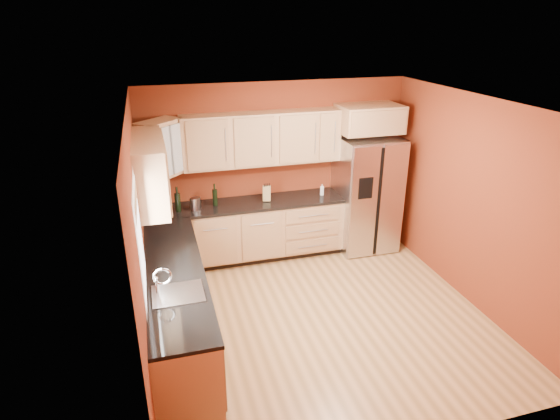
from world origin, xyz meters
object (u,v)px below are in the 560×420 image
refrigerator (366,194)px  knife_block (267,193)px  wine_bottle_a (177,199)px  canister_left (197,203)px  soap_dispenser (322,190)px

refrigerator → knife_block: 1.58m
wine_bottle_a → knife_block: (1.29, 0.06, -0.07)m
knife_block → canister_left: bearing=-160.5°
wine_bottle_a → knife_block: 1.30m
refrigerator → soap_dispenser: size_ratio=10.31×
refrigerator → canister_left: refrigerator is taller
refrigerator → wine_bottle_a: bearing=179.5°
canister_left → soap_dispenser: same height
knife_block → wine_bottle_a: bearing=-161.0°
wine_bottle_a → soap_dispenser: size_ratio=2.08×
canister_left → refrigerator: bearing=-0.6°
soap_dispenser → refrigerator: bearing=-5.7°
wine_bottle_a → knife_block: wine_bottle_a is taller
soap_dispenser → canister_left: bearing=-178.7°
canister_left → soap_dispenser: bearing=1.3°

